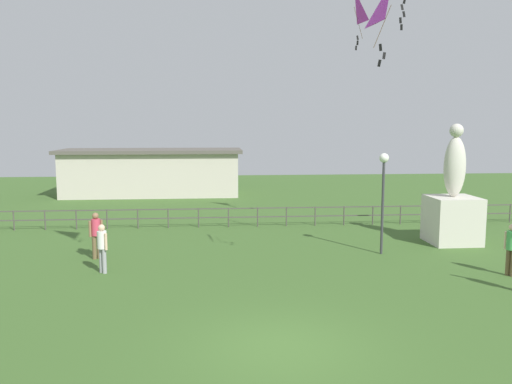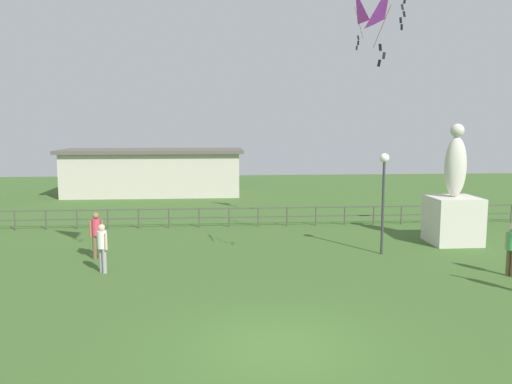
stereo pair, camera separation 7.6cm
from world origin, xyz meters
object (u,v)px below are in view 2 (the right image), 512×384
at_px(kite_0, 391,6).
at_px(person_2, 512,246).
at_px(statue_monument, 453,209).
at_px(kite_1, 355,8).
at_px(person_0, 102,245).
at_px(person_4, 96,232).
at_px(lamppost, 384,180).

bearing_deg(kite_0, person_2, 12.71).
height_order(statue_monument, kite_1, kite_1).
distance_m(person_0, kite_1, 14.54).
height_order(person_2, person_4, person_2).
distance_m(statue_monument, person_2, 4.88).
relative_size(lamppost, kite_0, 1.67).
xyz_separation_m(lamppost, person_4, (-10.79, 0.15, -1.88)).
relative_size(lamppost, kite_1, 1.55).
height_order(person_4, kite_0, kite_0).
xyz_separation_m(person_0, person_4, (-0.62, 1.94, 0.04)).
height_order(lamppost, person_4, lamppost).
bearing_deg(person_2, kite_0, -167.29).
bearing_deg(kite_1, person_4, -160.72).
xyz_separation_m(person_2, person_4, (-14.08, 3.40, -0.03)).
height_order(person_2, kite_1, kite_1).
bearing_deg(person_4, kite_1, 19.28).
xyz_separation_m(statue_monument, person_0, (-13.73, -3.39, -0.51)).
relative_size(person_0, person_2, 0.81).
bearing_deg(person_0, person_2, -6.19).
distance_m(statue_monument, kite_0, 10.28).
relative_size(person_4, kite_1, 0.69).
relative_size(lamppost, person_4, 2.24).
bearing_deg(person_0, lamppost, 9.97).
bearing_deg(person_0, kite_1, 29.57).
height_order(person_4, kite_1, kite_1).
bearing_deg(person_2, person_0, 173.81).
xyz_separation_m(statue_monument, kite_0, (-4.94, -5.91, 6.81)).
height_order(person_0, kite_0, kite_0).
height_order(statue_monument, person_0, statue_monument).
relative_size(person_4, kite_0, 0.74).
relative_size(person_2, person_4, 1.18).
xyz_separation_m(person_0, person_2, (13.46, -1.46, 0.07)).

